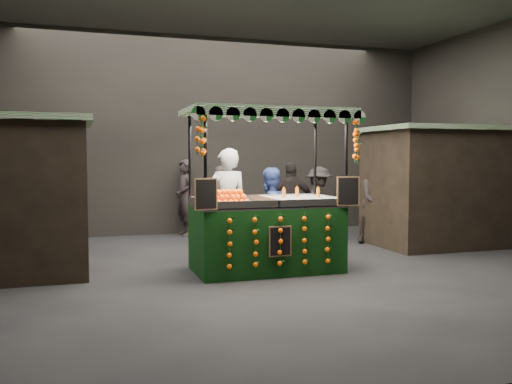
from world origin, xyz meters
name	(u,v)px	position (x,y,z in m)	size (l,w,h in m)	color
ground	(272,271)	(0.00, 0.00, 0.00)	(12.00, 12.00, 0.00)	black
market_hall	(273,71)	(0.00, 0.00, 3.38)	(12.10, 10.10, 5.05)	black
neighbour_stall_right	(438,186)	(4.40, 1.50, 1.31)	(3.00, 2.20, 2.60)	black
juice_stall	(267,221)	(-0.08, 0.02, 0.85)	(2.83, 1.66, 2.74)	black
vendor_grey	(227,205)	(-0.50, 1.12, 1.05)	(0.79, 0.53, 2.10)	gray
vendor_blue	(270,213)	(0.36, 1.18, 0.87)	(1.04, 0.95, 1.74)	navy
shopper_0	(223,207)	(-0.21, 2.57, 0.88)	(0.67, 0.47, 1.75)	#2C2523
shopper_1	(378,200)	(3.27, 2.12, 0.97)	(1.01, 0.82, 1.95)	black
shopper_2	(292,201)	(1.58, 3.13, 0.91)	(1.15, 0.69, 1.83)	black
shopper_3	(319,203)	(2.22, 3.00, 0.86)	(1.16, 1.27, 1.72)	#292321
shopper_4	(63,205)	(-3.49, 3.86, 0.89)	(1.02, 0.86, 1.77)	black
shopper_5	(421,201)	(4.44, 2.17, 0.91)	(1.09, 1.77, 1.82)	black
shopper_6	(185,198)	(-0.67, 4.60, 0.94)	(0.58, 0.76, 1.88)	#2C2524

